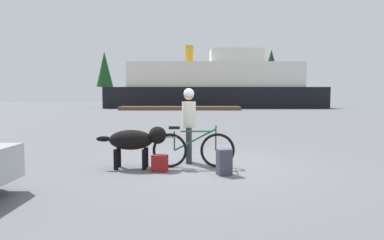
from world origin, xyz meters
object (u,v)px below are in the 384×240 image
Objects in this scene: backpack at (223,162)px; handbag_pannier at (158,163)px; person_cyclist at (188,118)px; ferry_boat at (214,86)px; dog at (134,140)px; bicycle at (192,149)px.

backpack is 1.48× the size of handbag_pannier.
backpack is (0.71, -1.19, -0.80)m from person_cyclist.
ferry_boat is at bearing 85.01° from person_cyclist.
person_cyclist is at bearing 56.67° from handbag_pannier.
dog is (-1.14, -0.59, -0.44)m from person_cyclist.
person_cyclist is 37.04m from ferry_boat.
bicycle is at bearing -79.30° from person_cyclist.
dog is 0.77m from handbag_pannier.
handbag_pannier is (-0.60, -0.91, -0.88)m from person_cyclist.
dog is at bearing 162.30° from backpack.
handbag_pannier is at bearing 167.98° from backpack.
person_cyclist is 1.36m from dog.
person_cyclist is at bearing 121.03° from backpack.
bicycle is at bearing 3.55° from dog.
handbag_pannier is 0.01× the size of ferry_boat.
person_cyclist is (-0.10, 0.52, 0.65)m from bicycle.
handbag_pannier is at bearing -150.59° from bicycle.
bicycle is 1.19× the size of dog.
bicycle reaches higher than handbag_pannier.
bicycle reaches higher than dog.
bicycle reaches higher than backpack.
handbag_pannier is (-0.69, -0.39, -0.23)m from bicycle.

